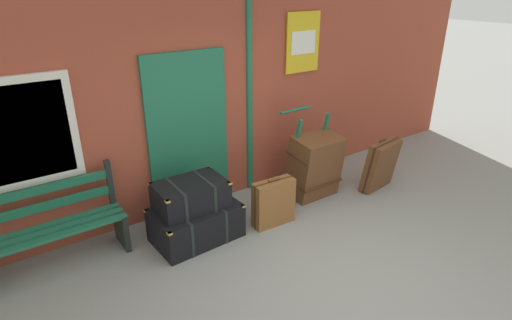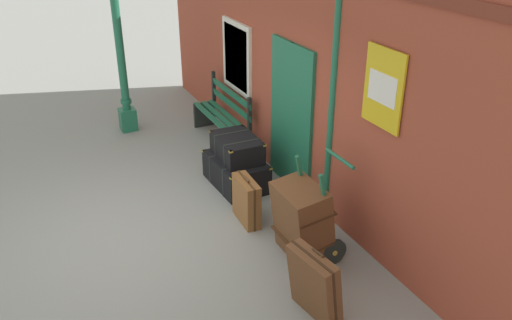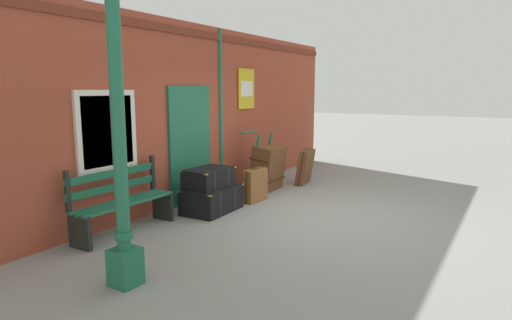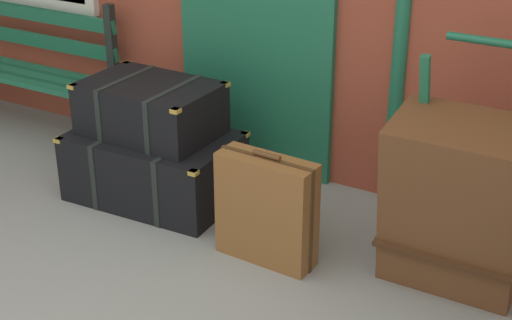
% 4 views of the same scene
% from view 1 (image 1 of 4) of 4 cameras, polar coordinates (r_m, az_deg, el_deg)
% --- Properties ---
extents(ground_plane, '(60.00, 60.00, 0.00)m').
position_cam_1_polar(ground_plane, '(4.37, 10.83, -18.11)').
color(ground_plane, gray).
extents(brick_facade, '(10.40, 0.35, 3.20)m').
position_cam_1_polar(brick_facade, '(5.51, -7.76, 9.91)').
color(brick_facade, '#9E422D').
rests_on(brick_facade, ground).
extents(platform_bench, '(1.60, 0.43, 1.01)m').
position_cam_1_polar(platform_bench, '(4.97, -26.88, -8.59)').
color(platform_bench, '#1E6647').
rests_on(platform_bench, ground).
extents(steamer_trunk_base, '(1.04, 0.69, 0.43)m').
position_cam_1_polar(steamer_trunk_base, '(5.06, -8.21, -8.51)').
color(steamer_trunk_base, black).
rests_on(steamer_trunk_base, ground).
extents(steamer_trunk_middle, '(0.82, 0.56, 0.33)m').
position_cam_1_polar(steamer_trunk_middle, '(4.89, -8.95, -4.74)').
color(steamer_trunk_middle, black).
rests_on(steamer_trunk_middle, steamer_trunk_base).
extents(porters_trolley, '(0.71, 0.64, 1.19)m').
position_cam_1_polar(porters_trolley, '(6.11, 6.80, -1.88)').
color(porters_trolley, black).
rests_on(porters_trolley, ground).
extents(large_brown_trunk, '(0.70, 0.55, 0.93)m').
position_cam_1_polar(large_brown_trunk, '(5.91, 8.02, -0.77)').
color(large_brown_trunk, brown).
rests_on(large_brown_trunk, ground).
extents(suitcase_beige, '(0.64, 0.37, 0.78)m').
position_cam_1_polar(suitcase_beige, '(6.35, 16.69, -0.69)').
color(suitcase_beige, brown).
rests_on(suitcase_beige, ground).
extents(suitcase_umber, '(0.56, 0.22, 0.64)m').
position_cam_1_polar(suitcase_umber, '(5.25, 2.43, -5.86)').
color(suitcase_umber, brown).
rests_on(suitcase_umber, ground).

